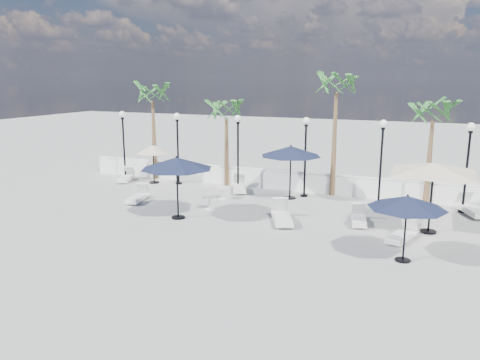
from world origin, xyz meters
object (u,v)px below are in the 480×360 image
at_px(lounger_2, 126,177).
at_px(parasol_cream_sq_a, 434,163).
at_px(lounger_3, 282,216).
at_px(lounger_4, 359,219).
at_px(parasol_navy_mid, 291,151).
at_px(parasol_cream_small, 153,150).
at_px(lounger_7, 402,235).
at_px(lounger_5, 472,209).
at_px(parasol_navy_left, 177,163).
at_px(lounger_0, 138,197).
at_px(lounger_1, 239,187).
at_px(parasol_navy_right, 407,203).

distance_m(lounger_2, parasol_cream_sq_a, 16.20).
xyz_separation_m(lounger_3, lounger_4, (2.86, 1.02, -0.05)).
bearing_deg(parasol_navy_mid, parasol_cream_small, 177.47).
distance_m(lounger_7, parasol_navy_mid, 7.14).
xyz_separation_m(lounger_3, lounger_5, (7.03, 4.18, -0.00)).
xyz_separation_m(lounger_5, parasol_navy_left, (-11.15, -5.25, 2.03)).
bearing_deg(lounger_0, lounger_3, -15.44).
height_order(lounger_1, parasol_navy_mid, parasol_navy_mid).
height_order(lounger_5, parasol_navy_left, parasol_navy_left).
height_order(lounger_1, lounger_7, lounger_1).
height_order(lounger_2, parasol_navy_right, parasol_navy_right).
xyz_separation_m(lounger_2, parasol_cream_small, (1.66, 0.27, 1.62)).
distance_m(lounger_0, parasol_navy_right, 12.39).
distance_m(lounger_3, lounger_4, 3.04).
bearing_deg(lounger_1, lounger_0, -158.64).
xyz_separation_m(lounger_4, parasol_navy_mid, (-3.69, 2.79, 2.06)).
relative_size(lounger_1, parasol_cream_small, 0.93).
relative_size(lounger_0, parasol_navy_left, 0.63).
bearing_deg(lounger_0, lounger_5, 3.08).
height_order(lounger_3, parasol_cream_sq_a, parasol_cream_sq_a).
bearing_deg(parasol_navy_left, lounger_4, 16.67).
relative_size(parasol_navy_right, parasol_cream_sq_a, 0.42).
bearing_deg(lounger_4, parasol_navy_left, -174.07).
bearing_deg(parasol_cream_sq_a, lounger_7, -121.86).
height_order(lounger_1, parasol_cream_sq_a, parasol_cream_sq_a).
xyz_separation_m(lounger_1, lounger_2, (-6.74, -0.29, -0.02)).
relative_size(lounger_3, lounger_4, 1.22).
xyz_separation_m(lounger_3, parasol_navy_right, (4.75, -2.33, 1.64)).
height_order(lounger_0, lounger_7, lounger_0).
bearing_deg(lounger_0, parasol_cream_small, 100.71).
relative_size(lounger_5, parasol_navy_mid, 0.74).
height_order(lounger_5, lounger_7, lounger_5).
bearing_deg(parasol_navy_left, parasol_cream_sq_a, 12.04).
bearing_deg(lounger_4, lounger_1, 143.22).
relative_size(lounger_2, lounger_4, 1.05).
relative_size(lounger_2, parasol_navy_left, 0.63).
xyz_separation_m(parasol_navy_left, parasol_cream_small, (-4.56, 5.23, -0.44)).
relative_size(parasol_navy_mid, parasol_cream_small, 1.34).
distance_m(lounger_3, parasol_navy_right, 5.54).
distance_m(lounger_1, parasol_cream_small, 5.33).
bearing_deg(lounger_2, lounger_7, -35.32).
height_order(lounger_1, parasol_cream_small, parasol_cream_small).
bearing_deg(parasol_cream_sq_a, lounger_5, 63.31).
distance_m(lounger_1, parasol_navy_left, 5.65).
height_order(parasol_navy_mid, parasol_cream_small, parasol_navy_mid).
xyz_separation_m(lounger_4, parasol_cream_small, (-11.54, 3.14, 1.63)).
xyz_separation_m(lounger_0, lounger_4, (10.05, 0.52, -0.01)).
bearing_deg(lounger_3, lounger_5, 6.24).
xyz_separation_m(lounger_7, parasol_navy_right, (0.17, -1.94, 1.69)).
distance_m(lounger_4, parasol_navy_mid, 5.06).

